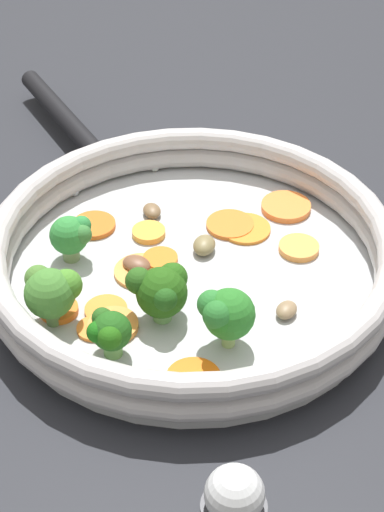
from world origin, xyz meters
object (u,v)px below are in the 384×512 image
object	(u,v)px
carrot_slice_7	(299,248)
broccoli_floret_4	(109,332)
carrot_slice_12	(106,310)
mushroom_piece_0	(204,245)
broccoli_floret_3	(225,314)
carrot_slice_0	(230,225)
carrot_slice_1	(245,229)
broccoli_floret_0	(51,291)
carrot_slice_5	(160,259)
carrot_slice_9	(113,326)
mushroom_piece_1	(284,312)
skillet	(192,275)
carrot_slice_8	(149,232)
mushroom_piece_2	(137,264)
carrot_slice_11	(286,207)
broccoli_floret_1	(162,291)
carrot_slice_3	(194,378)
carrot_slice_2	(94,225)
carrot_slice_10	(59,310)
carrot_slice_6	(94,329)
broccoli_floret_2	(72,235)
mushroom_piece_3	(152,211)
carrot_slice_4	(141,271)

from	to	relation	value
carrot_slice_7	broccoli_floret_4	bearing A→B (deg)	-103.83
carrot_slice_12	mushroom_piece_0	bearing A→B (deg)	81.06
broccoli_floret_3	carrot_slice_0	bearing A→B (deg)	123.17
carrot_slice_1	broccoli_floret_0	world-z (taller)	broccoli_floret_0
carrot_slice_5	carrot_slice_12	world-z (taller)	carrot_slice_5
carrot_slice_9	mushroom_piece_1	xyz separation A→B (m)	(0.10, 0.09, 0.00)
skillet	carrot_slice_7	size ratio (longest dim) A/B	9.20
carrot_slice_8	mushroom_piece_1	size ratio (longest dim) A/B	1.42
mushroom_piece_2	mushroom_piece_1	bearing A→B (deg)	10.37
carrot_slice_11	broccoli_floret_1	size ratio (longest dim) A/B	0.97
carrot_slice_3	broccoli_floret_3	world-z (taller)	broccoli_floret_3
carrot_slice_2	carrot_slice_10	bearing A→B (deg)	-62.11
carrot_slice_1	carrot_slice_9	world-z (taller)	carrot_slice_9
carrot_slice_10	broccoli_floret_4	bearing A→B (deg)	-9.52
broccoli_floret_1	carrot_slice_9	bearing A→B (deg)	-125.27
carrot_slice_2	carrot_slice_6	size ratio (longest dim) A/B	1.41
mushroom_piece_1	mushroom_piece_2	xyz separation A→B (m)	(-0.13, -0.02, 0.00)
carrot_slice_9	broccoli_floret_2	world-z (taller)	broccoli_floret_2
broccoli_floret_1	mushroom_piece_0	distance (m)	0.09
carrot_slice_8	broccoli_floret_3	world-z (taller)	broccoli_floret_3
mushroom_piece_3	broccoli_floret_1	bearing A→B (deg)	-47.66
carrot_slice_2	broccoli_floret_0	xyz separation A→B (m)	(0.06, -0.11, 0.03)
carrot_slice_5	broccoli_floret_0	world-z (taller)	broccoli_floret_0
carrot_slice_5	broccoli_floret_2	world-z (taller)	broccoli_floret_2
carrot_slice_3	broccoli_floret_3	distance (m)	0.05
carrot_slice_2	carrot_slice_8	world-z (taller)	carrot_slice_8
carrot_slice_8	mushroom_piece_3	distance (m)	0.03
carrot_slice_1	carrot_slice_3	xyz separation A→B (m)	(0.07, -0.17, -0.00)
carrot_slice_6	carrot_slice_7	bearing A→B (deg)	67.35
skillet	carrot_slice_12	bearing A→B (deg)	-106.02
mushroom_piece_0	broccoli_floret_3	bearing A→B (deg)	-46.25
broccoli_floret_2	carrot_slice_11	bearing A→B (deg)	57.71
carrot_slice_3	mushroom_piece_2	world-z (taller)	mushroom_piece_2
carrot_slice_4	broccoli_floret_1	size ratio (longest dim) A/B	0.97
broccoli_floret_0	broccoli_floret_3	world-z (taller)	same
carrot_slice_12	broccoli_floret_4	distance (m)	0.05
broccoli_floret_0	mushroom_piece_2	bearing A→B (deg)	82.94
mushroom_piece_0	carrot_slice_5	bearing A→B (deg)	-122.36
carrot_slice_2	broccoli_floret_3	bearing A→B (deg)	-16.16
carrot_slice_8	broccoli_floret_0	world-z (taller)	broccoli_floret_0
carrot_slice_4	broccoli_floret_1	bearing A→B (deg)	-33.50
carrot_slice_8	carrot_slice_12	xyz separation A→B (m)	(0.04, -0.10, -0.00)
carrot_slice_11	broccoli_floret_0	xyz separation A→B (m)	(-0.07, -0.24, 0.03)
carrot_slice_6	carrot_slice_1	bearing A→B (deg)	82.87
carrot_slice_1	carrot_slice_11	xyz separation A→B (m)	(0.01, 0.05, 0.00)
carrot_slice_7	mushroom_piece_1	size ratio (longest dim) A/B	1.69
carrot_slice_2	mushroom_piece_0	bearing A→B (deg)	17.67
carrot_slice_4	carrot_slice_7	size ratio (longest dim) A/B	1.30
broccoli_floret_1	broccoli_floret_2	world-z (taller)	broccoli_floret_1
broccoli_floret_3	mushroom_piece_0	world-z (taller)	broccoli_floret_3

